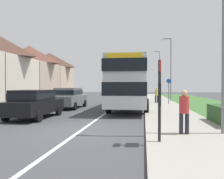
# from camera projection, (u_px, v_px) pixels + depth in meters

# --- Properties ---
(ground_plane) EXTENTS (120.00, 120.00, 0.00)m
(ground_plane) POSITION_uv_depth(u_px,v_px,m) (81.00, 131.00, 8.96)
(ground_plane) COLOR #424247
(lane_marking_centre) EXTENTS (0.14, 60.00, 0.01)m
(lane_marking_centre) POSITION_uv_depth(u_px,v_px,m) (110.00, 110.00, 16.88)
(lane_marking_centre) COLOR silver
(lane_marking_centre) RESTS_ON ground_plane
(pavement_near_side) EXTENTS (3.20, 68.00, 0.12)m
(pavement_near_side) POSITION_uv_depth(u_px,v_px,m) (170.00, 113.00, 14.30)
(pavement_near_side) COLOR #9E998E
(pavement_near_side) RESTS_ON ground_plane
(double_decker_bus) EXTENTS (2.80, 10.89, 3.70)m
(double_decker_bus) POSITION_uv_depth(u_px,v_px,m) (130.00, 82.00, 17.60)
(double_decker_bus) COLOR #BCBCC1
(double_decker_bus) RESTS_ON ground_plane
(parked_car_black) EXTENTS (2.00, 4.28, 1.59)m
(parked_car_black) POSITION_uv_depth(u_px,v_px,m) (34.00, 103.00, 12.48)
(parked_car_black) COLOR black
(parked_car_black) RESTS_ON ground_plane
(parked_car_grey) EXTENTS (1.95, 4.50, 1.67)m
(parked_car_grey) POSITION_uv_depth(u_px,v_px,m) (69.00, 97.00, 18.12)
(parked_car_grey) COLOR slate
(parked_car_grey) RESTS_ON ground_plane
(pedestrian_at_stop) EXTENTS (0.34, 0.34, 1.67)m
(pedestrian_at_stop) POSITION_uv_depth(u_px,v_px,m) (184.00, 110.00, 7.82)
(pedestrian_at_stop) COLOR #23232D
(pedestrian_at_stop) RESTS_ON ground_plane
(pedestrian_walking_away) EXTENTS (0.34, 0.34, 1.67)m
(pedestrian_walking_away) POSITION_uv_depth(u_px,v_px,m) (157.00, 94.00, 22.65)
(pedestrian_walking_away) COLOR #23232D
(pedestrian_walking_away) RESTS_ON ground_plane
(bus_stop_sign) EXTENTS (0.09, 0.52, 2.60)m
(bus_stop_sign) POSITION_uv_depth(u_px,v_px,m) (160.00, 95.00, 6.75)
(bus_stop_sign) COLOR black
(bus_stop_sign) RESTS_ON ground_plane
(cycle_route_sign) EXTENTS (0.44, 0.08, 2.52)m
(cycle_route_sign) POSITION_uv_depth(u_px,v_px,m) (169.00, 90.00, 21.38)
(cycle_route_sign) COLOR slate
(cycle_route_sign) RESTS_ON ground_plane
(street_lamp_near) EXTENTS (1.14, 0.20, 7.88)m
(street_lamp_near) POSITION_uv_depth(u_px,v_px,m) (221.00, 11.00, 7.88)
(street_lamp_near) COLOR slate
(street_lamp_near) RESTS_ON ground_plane
(street_lamp_mid) EXTENTS (1.14, 0.20, 7.25)m
(street_lamp_mid) POSITION_uv_depth(u_px,v_px,m) (170.00, 65.00, 25.25)
(street_lamp_mid) COLOR slate
(street_lamp_mid) RESTS_ON ground_plane
(street_lamp_far) EXTENTS (1.14, 0.20, 8.44)m
(street_lamp_far) POSITION_uv_depth(u_px,v_px,m) (159.00, 70.00, 42.05)
(street_lamp_far) COLOR slate
(street_lamp_far) RESTS_ON ground_plane
(house_terrace_far_side) EXTENTS (6.03, 25.13, 7.07)m
(house_terrace_far_side) POSITION_uv_depth(u_px,v_px,m) (15.00, 71.00, 25.72)
(house_terrace_far_side) COLOR beige
(house_terrace_far_side) RESTS_ON ground_plane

